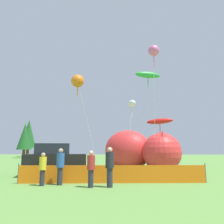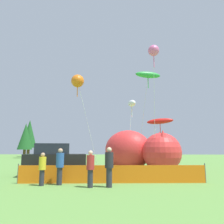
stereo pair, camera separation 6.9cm
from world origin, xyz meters
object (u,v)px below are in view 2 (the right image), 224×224
(spectator_in_grey_shirt, at_px, (90,167))
(kite_white_ghost, at_px, (132,104))
(parked_car, at_px, (55,160))
(spectator_in_yellow_shirt, at_px, (60,165))
(kite_green_fish, at_px, (148,75))
(kite_orange_flower, at_px, (78,81))
(kite_red_lizard, at_px, (160,121))
(inflatable_cat, at_px, (139,152))
(spectator_in_black_shirt, at_px, (42,168))
(kite_pink_octopus, at_px, (154,51))
(spectator_in_green_shirt, at_px, (109,165))
(folding_chair, at_px, (164,172))

(spectator_in_grey_shirt, xyz_separation_m, kite_white_ghost, (2.42, 9.01, 4.96))
(parked_car, distance_m, spectator_in_yellow_shirt, 4.06)
(spectator_in_yellow_shirt, bearing_deg, kite_green_fish, 57.06)
(kite_green_fish, relative_size, kite_orange_flower, 1.18)
(kite_orange_flower, distance_m, kite_red_lizard, 10.70)
(inflatable_cat, relative_size, kite_red_lizard, 1.30)
(spectator_in_yellow_shirt, distance_m, spectator_in_grey_shirt, 1.79)
(spectator_in_black_shirt, xyz_separation_m, kite_pink_octopus, (6.35, 4.21, 8.01))
(kite_white_ghost, relative_size, kite_orange_flower, 0.83)
(spectator_in_green_shirt, xyz_separation_m, kite_orange_flower, (-2.90, 5.98, 6.13))
(spectator_in_grey_shirt, height_order, spectator_in_black_shirt, spectator_in_grey_shirt)
(spectator_in_grey_shirt, bearing_deg, folding_chair, 31.70)
(kite_green_fish, distance_m, kite_red_lizard, 5.68)
(spectator_in_yellow_shirt, bearing_deg, spectator_in_green_shirt, -12.69)
(inflatable_cat, bearing_deg, parked_car, -117.34)
(folding_chair, distance_m, kite_white_ghost, 8.65)
(spectator_in_green_shirt, bearing_deg, kite_white_ghost, 80.22)
(inflatable_cat, relative_size, kite_green_fish, 0.75)
(inflatable_cat, height_order, kite_orange_flower, kite_orange_flower)
(inflatable_cat, xyz_separation_m, kite_red_lizard, (2.75, 5.10, 3.19))
(kite_green_fish, bearing_deg, spectator_in_black_shirt, -125.66)
(spectator_in_grey_shirt, bearing_deg, kite_pink_octopus, 49.88)
(parked_car, distance_m, kite_red_lizard, 12.88)
(parked_car, bearing_deg, kite_white_ghost, 26.43)
(kite_green_fish, bearing_deg, inflatable_cat, -129.42)
(spectator_in_yellow_shirt, relative_size, spectator_in_black_shirt, 1.13)
(folding_chair, relative_size, kite_orange_flower, 0.11)
(folding_chair, distance_m, kite_orange_flower, 9.64)
(spectator_in_grey_shirt, bearing_deg, spectator_in_yellow_shirt, 158.00)
(parked_car, xyz_separation_m, kite_orange_flower, (1.09, 1.62, 6.10))
(inflatable_cat, height_order, kite_red_lizard, kite_red_lizard)
(kite_orange_flower, bearing_deg, kite_pink_octopus, -14.05)
(spectator_in_yellow_shirt, xyz_separation_m, kite_green_fish, (5.68, 8.77, 7.74))
(spectator_in_black_shirt, relative_size, kite_orange_flower, 0.21)
(folding_chair, height_order, kite_pink_octopus, kite_pink_octopus)
(kite_white_ghost, distance_m, kite_red_lizard, 5.37)
(spectator_in_grey_shirt, xyz_separation_m, kite_green_fish, (4.02, 9.44, 7.79))
(inflatable_cat, bearing_deg, kite_white_ghost, 147.92)
(inflatable_cat, relative_size, kite_pink_octopus, 0.73)
(parked_car, xyz_separation_m, spectator_in_black_shirt, (0.64, -4.06, -0.18))
(parked_car, bearing_deg, kite_pink_octopus, -11.84)
(folding_chair, xyz_separation_m, kite_white_ghost, (-1.50, 6.59, 5.40))
(folding_chair, bearing_deg, kite_pink_octopus, 86.47)
(parked_car, distance_m, kite_pink_octopus, 10.50)
(spectator_in_yellow_shirt, height_order, kite_pink_octopus, kite_pink_octopus)
(kite_pink_octopus, xyz_separation_m, kite_red_lizard, (1.76, 8.56, -4.13))
(parked_car, bearing_deg, spectator_in_green_shirt, -60.57)
(kite_orange_flower, bearing_deg, inflatable_cat, 22.05)
(spectator_in_grey_shirt, relative_size, kite_orange_flower, 0.22)
(kite_red_lizard, bearing_deg, folding_chair, -99.11)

